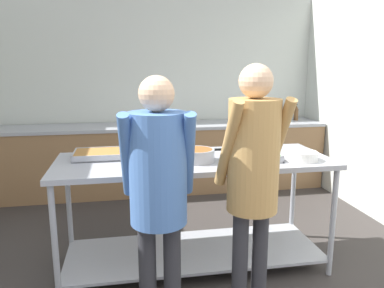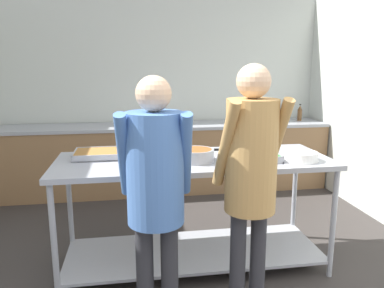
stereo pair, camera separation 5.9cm
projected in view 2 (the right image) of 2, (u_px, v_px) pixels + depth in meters
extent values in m
cube|color=silver|center=(160.00, 91.00, 5.24)|extent=(4.57, 0.06, 2.65)
cube|color=olive|center=(164.00, 159.00, 5.06)|extent=(4.41, 0.62, 0.87)
cube|color=#9EA0A8|center=(163.00, 126.00, 4.97)|extent=(4.41, 0.65, 0.04)
cube|color=black|center=(118.00, 126.00, 4.87)|extent=(0.54, 0.41, 0.02)
cube|color=#9EA0A8|center=(194.00, 161.00, 3.03)|extent=(2.20, 0.82, 0.04)
cube|color=#9EA0A8|center=(194.00, 251.00, 3.19)|extent=(2.12, 0.74, 0.02)
cylinder|color=#9EA0A8|center=(54.00, 244.00, 2.61)|extent=(0.04, 0.04, 0.89)
cylinder|color=#9EA0A8|center=(333.00, 224.00, 2.95)|extent=(0.04, 0.04, 0.89)
cylinder|color=#9EA0A8|center=(70.00, 207.00, 3.31)|extent=(0.04, 0.04, 0.89)
cylinder|color=#9EA0A8|center=(294.00, 194.00, 3.64)|extent=(0.04, 0.04, 0.89)
cube|color=#9EA0A8|center=(104.00, 156.00, 3.08)|extent=(0.48, 0.33, 0.01)
cube|color=#9E6B33|center=(104.00, 153.00, 3.08)|extent=(0.46, 0.31, 0.04)
cube|color=#9EA0A8|center=(103.00, 158.00, 2.92)|extent=(0.48, 0.01, 0.05)
cube|color=#9EA0A8|center=(106.00, 149.00, 3.23)|extent=(0.48, 0.01, 0.05)
cube|color=#9EA0A8|center=(75.00, 155.00, 3.04)|extent=(0.01, 0.33, 0.05)
cube|color=#9EA0A8|center=(133.00, 153.00, 3.11)|extent=(0.01, 0.33, 0.05)
cylinder|color=#B2B2B7|center=(150.00, 152.00, 3.14)|extent=(0.20, 0.20, 0.06)
sphere|color=#2D702D|center=(152.00, 147.00, 3.14)|extent=(0.05, 0.05, 0.05)
sphere|color=#2D702D|center=(150.00, 147.00, 3.16)|extent=(0.05, 0.05, 0.05)
sphere|color=#2D702D|center=(147.00, 146.00, 3.16)|extent=(0.06, 0.06, 0.06)
sphere|color=#2D702D|center=(146.00, 148.00, 3.12)|extent=(0.06, 0.06, 0.06)
sphere|color=#2D702D|center=(152.00, 148.00, 3.09)|extent=(0.06, 0.06, 0.06)
cylinder|color=#9EA0A8|center=(196.00, 155.00, 2.93)|extent=(0.28, 0.28, 0.10)
cylinder|color=brown|center=(196.00, 150.00, 2.92)|extent=(0.25, 0.25, 0.01)
cylinder|color=black|center=(222.00, 149.00, 2.95)|extent=(0.14, 0.02, 0.02)
cube|color=#9EA0A8|center=(253.00, 160.00, 2.97)|extent=(0.41, 0.28, 0.01)
cube|color=#387A38|center=(253.00, 156.00, 2.97)|extent=(0.39, 0.26, 0.04)
cube|color=#9EA0A8|center=(258.00, 161.00, 2.84)|extent=(0.41, 0.01, 0.05)
cube|color=#9EA0A8|center=(248.00, 153.00, 3.10)|extent=(0.41, 0.01, 0.05)
cube|color=#9EA0A8|center=(228.00, 158.00, 2.93)|extent=(0.01, 0.28, 0.05)
cube|color=#9EA0A8|center=(277.00, 156.00, 3.00)|extent=(0.01, 0.28, 0.05)
cylinder|color=white|center=(301.00, 160.00, 2.96)|extent=(0.27, 0.27, 0.01)
cylinder|color=white|center=(301.00, 158.00, 2.96)|extent=(0.27, 0.27, 0.01)
cylinder|color=white|center=(301.00, 157.00, 2.96)|extent=(0.26, 0.26, 0.01)
cylinder|color=white|center=(301.00, 155.00, 2.96)|extent=(0.26, 0.26, 0.01)
cylinder|color=white|center=(301.00, 154.00, 2.95)|extent=(0.26, 0.26, 0.01)
cylinder|color=white|center=(301.00, 152.00, 2.95)|extent=(0.26, 0.26, 0.01)
cylinder|color=#2D2D33|center=(237.00, 267.00, 2.45)|extent=(0.10, 0.10, 0.77)
cylinder|color=#2D2D33|center=(257.00, 263.00, 2.49)|extent=(0.10, 0.10, 0.77)
cylinder|color=tan|center=(226.00, 145.00, 2.25)|extent=(0.12, 0.32, 0.58)
cylinder|color=tan|center=(276.00, 141.00, 2.35)|extent=(0.12, 0.32, 0.58)
cylinder|color=tan|center=(251.00, 156.00, 2.32)|extent=(0.32, 0.32, 0.71)
sphere|color=tan|center=(254.00, 81.00, 2.22)|extent=(0.21, 0.21, 0.21)
cylinder|color=#2D2D33|center=(145.00, 276.00, 2.37)|extent=(0.11, 0.11, 0.73)
cylinder|color=#2D2D33|center=(170.00, 275.00, 2.38)|extent=(0.11, 0.11, 0.73)
cylinder|color=#4770B2|center=(124.00, 156.00, 2.20)|extent=(0.10, 0.31, 0.55)
cylinder|color=#4770B2|center=(186.00, 155.00, 2.22)|extent=(0.10, 0.31, 0.55)
cylinder|color=#4770B2|center=(155.00, 168.00, 2.23)|extent=(0.35, 0.35, 0.68)
sphere|color=tan|center=(154.00, 94.00, 2.13)|extent=(0.21, 0.21, 0.21)
cylinder|color=brown|center=(300.00, 115.00, 5.30)|extent=(0.06, 0.06, 0.16)
cone|color=brown|center=(300.00, 107.00, 5.27)|extent=(0.06, 0.06, 0.06)
cylinder|color=black|center=(300.00, 105.00, 5.27)|extent=(0.03, 0.03, 0.02)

